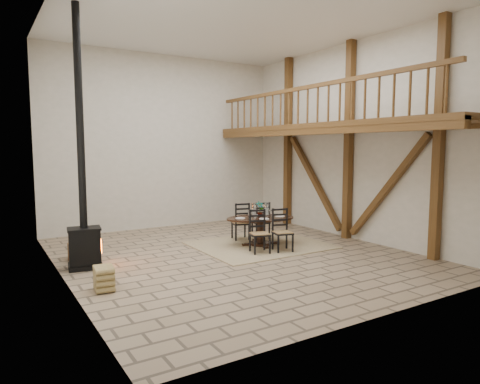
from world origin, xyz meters
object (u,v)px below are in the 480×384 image
dining_table (260,229)px  wood_stove (83,211)px  log_basket (81,250)px  log_stack (104,278)px

dining_table → wood_stove: 4.07m
dining_table → log_basket: 4.04m
dining_table → wood_stove: (-4.00, 0.17, 0.74)m
dining_table → log_basket: dining_table is taller
log_stack → wood_stove: bearing=89.3°
dining_table → log_stack: (-4.02, -1.34, -0.20)m
wood_stove → log_stack: (-0.02, -1.52, -0.93)m
wood_stove → log_stack: bearing=-82.4°
log_stack → log_basket: bearing=87.4°
log_basket → log_stack: (-0.10, -2.31, 0.01)m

